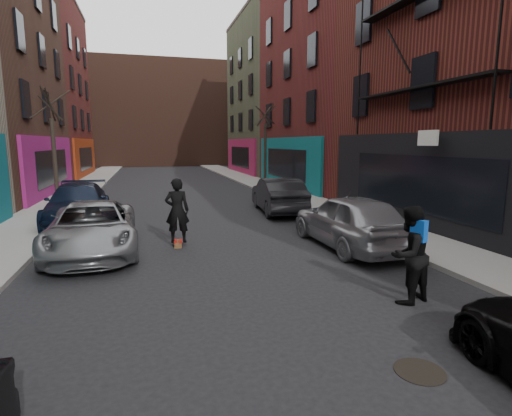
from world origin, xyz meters
TOP-DOWN VIEW (x-y plane):
  - sidewalk_left at (-6.25, 30.00)m, footprint 2.50×84.00m
  - sidewalk_right at (6.25, 30.00)m, footprint 2.50×84.00m
  - buildings_right at (13.50, 16.00)m, footprint 12.00×56.00m
  - building_far at (0.00, 56.00)m, footprint 40.00×10.00m
  - tree_left_far at (-6.20, 18.00)m, footprint 2.00×2.00m
  - tree_right_far at (6.20, 24.00)m, footprint 2.00×2.00m
  - parked_left_far at (-3.49, 8.79)m, footprint 2.66×5.33m
  - parked_left_end at (-4.60, 13.54)m, footprint 2.33×5.37m
  - parked_right_far at (3.96, 7.39)m, footprint 2.03×4.90m
  - parked_right_end at (3.80, 13.82)m, footprint 2.11×4.93m
  - skateboard at (-1.07, 8.96)m, footprint 0.30×0.82m
  - skateboarder at (-1.07, 8.96)m, footprint 0.77×0.55m
  - pedestrian at (3.00, 3.25)m, footprint 1.13×1.00m
  - manhole at (1.64, 1.05)m, footprint 0.91×0.91m

SIDE VIEW (x-z plane):
  - manhole at x=1.64m, z-range 0.00..0.01m
  - skateboard at x=-1.07m, z-range 0.00..0.10m
  - sidewalk_left at x=-6.25m, z-range 0.00..0.13m
  - sidewalk_right at x=6.25m, z-range 0.00..0.13m
  - parked_left_far at x=-3.49m, z-range 0.00..1.45m
  - parked_left_end at x=-4.60m, z-range 0.00..1.54m
  - parked_right_end at x=3.80m, z-range 0.00..1.58m
  - parked_right_far at x=3.96m, z-range 0.00..1.66m
  - pedestrian at x=3.00m, z-range 0.01..1.95m
  - skateboarder at x=-1.07m, z-range 0.10..2.10m
  - tree_left_far at x=-6.20m, z-range 0.13..6.63m
  - tree_right_far at x=6.20m, z-range 0.13..6.93m
  - building_far at x=0.00m, z-range 0.00..14.00m
  - buildings_right at x=13.50m, z-range 0.00..16.00m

